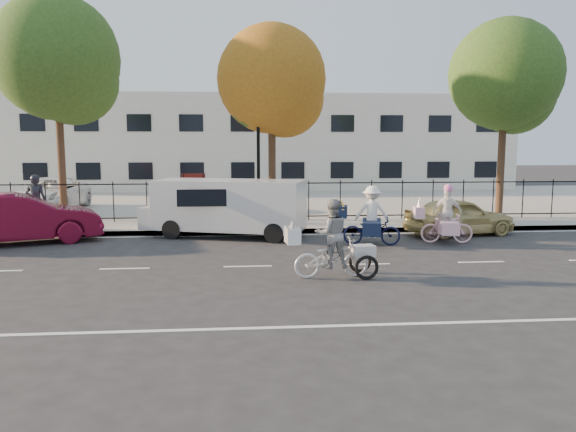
{
  "coord_description": "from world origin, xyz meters",
  "views": [
    {
      "loc": [
        -0.17,
        -13.68,
        3.06
      ],
      "look_at": [
        1.1,
        1.2,
        1.1
      ],
      "focal_mm": 35.0,
      "sensor_mm": 36.0,
      "label": 1
    }
  ],
  "objects": [
    {
      "name": "lot_car_b",
      "position": [
        -8.35,
        11.11,
        0.86
      ],
      "size": [
        2.47,
        5.15,
        1.42
      ],
      "primitive_type": "imported",
      "rotation": [
        0.0,
        0.0,
        -0.02
      ],
      "color": "white",
      "rests_on": "parking_lot"
    },
    {
      "name": "tree_west",
      "position": [
        -6.74,
        8.26,
        5.94
      ],
      "size": [
        4.63,
        4.63,
        8.48
      ],
      "color": "#442D1D",
      "rests_on": "ground"
    },
    {
      "name": "parking_lot",
      "position": [
        0.0,
        15.0,
        0.07
      ],
      "size": [
        60.0,
        15.6,
        0.15
      ],
      "primitive_type": "cube",
      "color": "#A8A399",
      "rests_on": "ground"
    },
    {
      "name": "white_van",
      "position": [
        -0.61,
        4.5,
        1.03
      ],
      "size": [
        5.62,
        3.11,
        1.86
      ],
      "rotation": [
        0.0,
        0.0,
        -0.3
      ],
      "color": "silver",
      "rests_on": "ground"
    },
    {
      "name": "zebra_trike",
      "position": [
        1.89,
        -1.29,
        0.69
      ],
      "size": [
        2.1,
        0.84,
        1.8
      ],
      "rotation": [
        0.0,
        0.0,
        1.65
      ],
      "color": "silver",
      "rests_on": "ground"
    },
    {
      "name": "red_sedan",
      "position": [
        -6.84,
        3.8,
        0.77
      ],
      "size": [
        4.94,
        3.22,
        1.54
      ],
      "primitive_type": "imported",
      "rotation": [
        0.0,
        0.0,
        1.94
      ],
      "color": "maroon",
      "rests_on": "ground"
    },
    {
      "name": "ground",
      "position": [
        0.0,
        0.0,
        0.0
      ],
      "size": [
        120.0,
        120.0,
        0.0
      ],
      "primitive_type": "plane",
      "color": "#333334"
    },
    {
      "name": "iron_fence",
      "position": [
        0.0,
        7.2,
        0.9
      ],
      "size": [
        58.0,
        0.06,
        1.5
      ],
      "primitive_type": null,
      "color": "black",
      "rests_on": "sidewalk"
    },
    {
      "name": "lot_car_c",
      "position": [
        -1.32,
        10.04,
        0.73
      ],
      "size": [
        1.54,
        3.64,
        1.17
      ],
      "primitive_type": "imported",
      "rotation": [
        0.0,
        0.0,
        -0.09
      ],
      "color": "#4C5054",
      "rests_on": "parking_lot"
    },
    {
      "name": "street_sign",
      "position": [
        -1.85,
        6.8,
        1.42
      ],
      "size": [
        0.85,
        0.06,
        1.8
      ],
      "color": "black",
      "rests_on": "sidewalk"
    },
    {
      "name": "unicorn_bike",
      "position": [
        6.06,
        2.73,
        0.67
      ],
      "size": [
        1.83,
        1.29,
        1.82
      ],
      "rotation": [
        0.0,
        0.0,
        1.42
      ],
      "color": "beige",
      "rests_on": "ground"
    },
    {
      "name": "lamppost",
      "position": [
        0.5,
        6.8,
        3.11
      ],
      "size": [
        0.36,
        0.36,
        4.33
      ],
      "color": "black",
      "rests_on": "sidewalk"
    },
    {
      "name": "gold_sedan",
      "position": [
        7.07,
        4.21,
        0.62
      ],
      "size": [
        3.88,
        2.19,
        1.24
      ],
      "primitive_type": "imported",
      "rotation": [
        0.0,
        0.0,
        1.78
      ],
      "color": "tan",
      "rests_on": "ground"
    },
    {
      "name": "tree_east",
      "position": [
        10.04,
        7.36,
        5.41
      ],
      "size": [
        4.21,
        4.21,
        7.72
      ],
      "color": "#442D1D",
      "rests_on": "ground"
    },
    {
      "name": "curb",
      "position": [
        0.0,
        5.05,
        0.07
      ],
      "size": [
        60.0,
        0.1,
        0.15
      ],
      "primitive_type": "cube",
      "color": "#A8A399",
      "rests_on": "ground"
    },
    {
      "name": "tree_mid",
      "position": [
        1.18,
        7.58,
        5.19
      ],
      "size": [
        4.05,
        4.05,
        7.42
      ],
      "color": "#442D1D",
      "rests_on": "ground"
    },
    {
      "name": "road_markings",
      "position": [
        0.0,
        0.0,
        0.01
      ],
      "size": [
        60.0,
        9.52,
        0.01
      ],
      "primitive_type": null,
      "color": "silver",
      "rests_on": "ground"
    },
    {
      "name": "pedestrian",
      "position": [
        -7.1,
        5.97,
        1.07
      ],
      "size": [
        0.68,
        0.45,
        1.84
      ],
      "primitive_type": "imported",
      "rotation": [
        0.0,
        0.0,
        3.15
      ],
      "color": "black",
      "rests_on": "sidewalk"
    },
    {
      "name": "bull_bike",
      "position": [
        3.72,
        2.68,
        0.71
      ],
      "size": [
        1.97,
        1.38,
        1.78
      ],
      "rotation": [
        0.0,
        0.0,
        1.34
      ],
      "color": "#0F1234",
      "rests_on": "ground"
    },
    {
      "name": "building",
      "position": [
        0.0,
        25.0,
        3.0
      ],
      "size": [
        34.0,
        10.0,
        6.0
      ],
      "primitive_type": "cube",
      "color": "silver",
      "rests_on": "ground"
    },
    {
      "name": "sidewalk",
      "position": [
        0.0,
        6.1,
        0.07
      ],
      "size": [
        60.0,
        2.2,
        0.15
      ],
      "primitive_type": "cube",
      "color": "#A8A399",
      "rests_on": "ground"
    }
  ]
}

